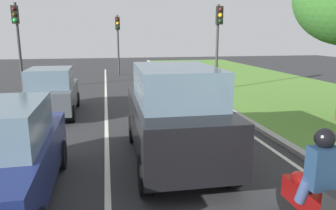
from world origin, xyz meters
TOP-DOWN VIEW (x-y plane):
  - ground_plane at (0.00, 14.00)m, footprint 60.00×60.00m
  - lane_line_center at (-0.70, 14.00)m, footprint 0.12×32.00m
  - lane_line_right_edge at (3.60, 14.00)m, footprint 0.12×32.00m
  - grass_verge_right at (8.50, 14.00)m, footprint 9.00×48.00m
  - curb_right at (4.10, 14.00)m, footprint 0.24×48.00m
  - car_suv_ahead at (0.90, 8.77)m, footprint 2.03×4.53m
  - car_hatchback_far at (-2.65, 14.03)m, footprint 1.77×3.72m
  - motorcycle at (2.24, 5.31)m, footprint 0.40×1.90m
  - rider_person at (2.24, 5.36)m, footprint 0.50×0.40m
  - traffic_light_near_right at (5.12, 17.71)m, footprint 0.32×0.50m
  - traffic_light_overhead_left at (-5.08, 19.79)m, footprint 0.32×0.50m
  - traffic_light_far_median at (0.30, 25.55)m, footprint 0.32×0.50m

SIDE VIEW (x-z plane):
  - ground_plane at x=0.00m, z-range 0.00..0.00m
  - lane_line_center at x=-0.70m, z-range 0.00..0.01m
  - lane_line_right_edge at x=3.60m, z-range 0.00..0.01m
  - grass_verge_right at x=8.50m, z-range 0.00..0.06m
  - curb_right at x=4.10m, z-range 0.00..0.12m
  - motorcycle at x=2.24m, z-range 0.07..1.08m
  - car_hatchback_far at x=-2.65m, z-range -0.01..1.77m
  - car_suv_ahead at x=0.90m, z-range 0.03..2.31m
  - rider_person at x=2.24m, z-range 0.61..1.77m
  - traffic_light_far_median at x=0.30m, z-range 0.83..5.16m
  - traffic_light_near_right at x=5.12m, z-range 0.87..5.34m
  - traffic_light_overhead_left at x=-5.08m, z-range 0.85..5.43m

